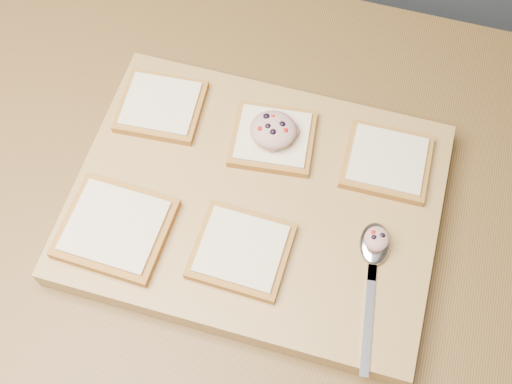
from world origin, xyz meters
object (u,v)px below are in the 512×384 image
bread_far_center (273,138)px  spoon (374,254)px  tuna_salad_dollop (273,130)px  cutting_board (256,203)px

bread_far_center → spoon: bearing=-37.8°
bread_far_center → tuna_salad_dollop: 0.02m
cutting_board → spoon: spoon is taller
tuna_salad_dollop → spoon: 0.21m
cutting_board → tuna_salad_dollop: bearing=90.6°
bread_far_center → tuna_salad_dollop: (0.00, -0.00, 0.02)m
cutting_board → tuna_salad_dollop: tuna_salad_dollop is taller
cutting_board → bread_far_center: 0.09m
cutting_board → bread_far_center: bread_far_center is taller
bread_far_center → spoon: bread_far_center is taller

